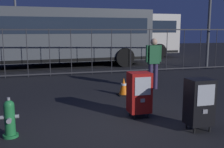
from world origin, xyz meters
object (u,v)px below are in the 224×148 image
(newspaper_box_primary, at_px, (199,102))
(pedestrian, at_px, (153,61))
(bus_far, at_px, (102,33))
(traffic_cone, at_px, (124,87))
(fire_hydrant, at_px, (10,119))
(bus_near, at_px, (51,34))
(newspaper_box_secondary, at_px, (139,92))

(newspaper_box_primary, height_order, pedestrian, pedestrian)
(pedestrian, distance_m, bus_far, 10.09)
(traffic_cone, bearing_deg, bus_far, 79.81)
(fire_hydrant, xyz_separation_m, newspaper_box_primary, (3.52, -0.61, 0.22))
(pedestrian, bearing_deg, bus_near, 114.31)
(bus_far, bearing_deg, pedestrian, -95.42)
(fire_hydrant, distance_m, traffic_cone, 3.93)
(newspaper_box_primary, height_order, newspaper_box_secondary, same)
(fire_hydrant, height_order, traffic_cone, fire_hydrant)
(newspaper_box_secondary, relative_size, bus_near, 0.10)
(newspaper_box_secondary, height_order, pedestrian, pedestrian)
(newspaper_box_secondary, relative_size, pedestrian, 0.61)
(newspaper_box_primary, bearing_deg, bus_near, 102.48)
(newspaper_box_secondary, distance_m, traffic_cone, 2.12)
(newspaper_box_secondary, height_order, bus_near, bus_near)
(fire_hydrant, height_order, newspaper_box_secondary, newspaper_box_secondary)
(bus_far, bearing_deg, bus_near, -137.14)
(newspaper_box_secondary, bearing_deg, newspaper_box_primary, -52.13)
(newspaper_box_primary, bearing_deg, newspaper_box_secondary, 127.87)
(fire_hydrant, relative_size, newspaper_box_secondary, 0.73)
(newspaper_box_secondary, xyz_separation_m, traffic_cone, (0.31, 2.07, -0.31))
(newspaper_box_secondary, distance_m, pedestrian, 3.05)
(newspaper_box_primary, relative_size, newspaper_box_secondary, 1.00)
(bus_near, bearing_deg, fire_hydrant, -100.00)
(fire_hydrant, height_order, bus_far, bus_far)
(newspaper_box_secondary, distance_m, bus_far, 12.90)
(fire_hydrant, xyz_separation_m, traffic_cone, (3.00, 2.52, -0.09))
(newspaper_box_secondary, xyz_separation_m, bus_far, (2.21, 12.66, 1.14))
(newspaper_box_primary, height_order, traffic_cone, newspaper_box_primary)
(pedestrian, height_order, bus_near, bus_near)
(pedestrian, distance_m, bus_near, 7.16)
(fire_hydrant, bearing_deg, newspaper_box_primary, -9.88)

